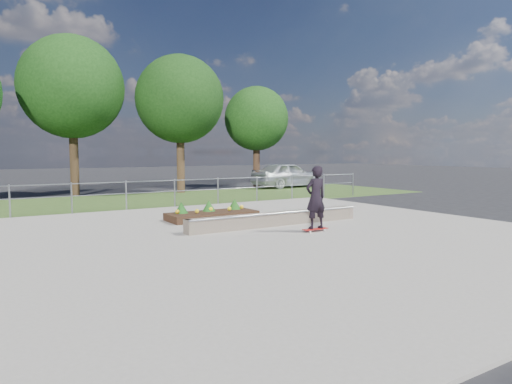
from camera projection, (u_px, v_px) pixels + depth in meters
ground at (279, 236)px, 12.48m from camera, size 120.00×120.00×0.00m
grass_verge at (147, 200)px, 21.77m from camera, size 30.00×8.00×0.02m
concrete_slab at (279, 235)px, 12.48m from camera, size 15.00×15.00×0.06m
fence at (175, 189)px, 18.75m from camera, size 20.06×0.06×1.20m
tree_mid_left at (72, 87)px, 23.34m from camera, size 5.25×5.25×8.25m
tree_mid_right at (180, 100)px, 25.43m from camera, size 4.90×4.90×7.70m
tree_far_right at (256, 119)px, 29.94m from camera, size 4.20×4.20×6.60m
grind_ledge at (277, 219)px, 13.96m from camera, size 6.00×0.44×0.43m
planter_bed at (212, 214)px, 15.28m from camera, size 3.00×1.20×0.61m
skateboarder at (316, 198)px, 12.82m from camera, size 0.80×0.46×1.86m
parked_car at (287, 175)px, 29.66m from camera, size 5.05×2.34×1.67m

